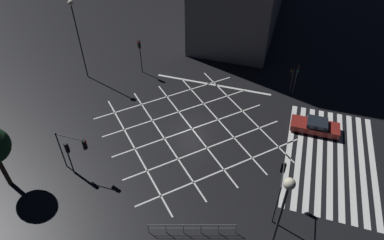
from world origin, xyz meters
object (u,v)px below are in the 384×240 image
(traffic_light_nw_main, at_px, (68,152))
(street_lamp_west, at_px, (281,211))
(traffic_light_se_cross, at_px, (292,75))
(traffic_light_ne_main, at_px, (140,50))
(waiting_car, at_px, (315,126))
(street_lamp_east, at_px, (75,23))
(traffic_light_se_main, at_px, (297,73))
(traffic_light_sw_main, at_px, (281,182))
(traffic_light_nw_cross, at_px, (74,146))

(traffic_light_nw_main, xyz_separation_m, street_lamp_west, (-4.18, -16.73, 4.94))
(traffic_light_nw_main, height_order, street_lamp_west, street_lamp_west)
(traffic_light_se_cross, bearing_deg, traffic_light_ne_main, 3.27)
(waiting_car, bearing_deg, street_lamp_east, -3.90)
(waiting_car, bearing_deg, traffic_light_se_cross, -61.44)
(traffic_light_se_main, xyz_separation_m, waiting_car, (-5.28, -2.57, -2.30))
(traffic_light_ne_main, distance_m, traffic_light_se_main, 17.68)
(traffic_light_ne_main, relative_size, street_lamp_east, 0.46)
(traffic_light_ne_main, distance_m, traffic_light_sw_main, 22.92)
(traffic_light_ne_main, xyz_separation_m, street_lamp_west, (-20.34, -17.54, 4.36))
(traffic_light_ne_main, height_order, traffic_light_nw_cross, traffic_light_ne_main)
(traffic_light_se_main, relative_size, street_lamp_east, 0.44)
(traffic_light_nw_cross, distance_m, traffic_light_sw_main, 16.42)
(traffic_light_ne_main, relative_size, traffic_light_sw_main, 1.03)
(traffic_light_nw_main, xyz_separation_m, traffic_light_sw_main, (1.51, -16.81, 0.58))
(street_lamp_east, bearing_deg, traffic_light_sw_main, -116.95)
(traffic_light_se_cross, distance_m, street_lamp_west, 21.91)
(traffic_light_sw_main, xyz_separation_m, street_lamp_east, (11.90, 23.41, 3.71))
(street_lamp_west, bearing_deg, traffic_light_se_cross, 0.82)
(street_lamp_west, distance_m, waiting_car, 17.44)
(street_lamp_east, bearing_deg, waiting_car, -93.90)
(traffic_light_ne_main, height_order, street_lamp_west, street_lamp_west)
(traffic_light_nw_main, bearing_deg, street_lamp_east, 26.21)
(traffic_light_sw_main, bearing_deg, traffic_light_nw_cross, 94.01)
(street_lamp_west, bearing_deg, waiting_car, -9.66)
(traffic_light_sw_main, bearing_deg, street_lamp_east, 63.05)
(traffic_light_se_main, relative_size, street_lamp_west, 0.40)
(traffic_light_se_cross, distance_m, traffic_light_sw_main, 15.66)
(traffic_light_nw_cross, relative_size, traffic_light_sw_main, 0.97)
(traffic_light_ne_main, xyz_separation_m, traffic_light_se_cross, (0.99, -17.24, -0.63))
(street_lamp_west, bearing_deg, traffic_light_sw_main, -0.77)
(traffic_light_ne_main, bearing_deg, waiting_car, 77.40)
(traffic_light_ne_main, xyz_separation_m, traffic_light_sw_main, (-14.65, -17.62, 0.01))
(traffic_light_nw_main, height_order, waiting_car, traffic_light_nw_main)
(street_lamp_east, bearing_deg, traffic_light_se_main, -81.50)
(waiting_car, bearing_deg, street_lamp_west, 80.34)
(traffic_light_nw_main, xyz_separation_m, traffic_light_se_main, (16.92, -16.85, 0.42))
(traffic_light_ne_main, relative_size, waiting_car, 0.93)
(traffic_light_nw_main, bearing_deg, waiting_car, -59.07)
(traffic_light_sw_main, xyz_separation_m, waiting_car, (10.13, -2.62, -2.46))
(street_lamp_east, xyz_separation_m, street_lamp_west, (-17.59, -23.33, 0.64))
(traffic_light_se_main, bearing_deg, street_lamp_west, -0.34)
(traffic_light_nw_cross, xyz_separation_m, traffic_light_se_main, (16.55, -16.43, -0.10))
(traffic_light_se_cross, bearing_deg, traffic_light_se_main, 151.37)
(traffic_light_nw_cross, relative_size, traffic_light_se_main, 1.00)
(traffic_light_sw_main, relative_size, street_lamp_east, 0.45)
(waiting_car, bearing_deg, traffic_light_se_main, -64.03)
(traffic_light_nw_cross, relative_size, street_lamp_west, 0.40)
(traffic_light_sw_main, bearing_deg, traffic_light_se_cross, 1.40)
(traffic_light_se_main, distance_m, traffic_light_se_cross, 0.68)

